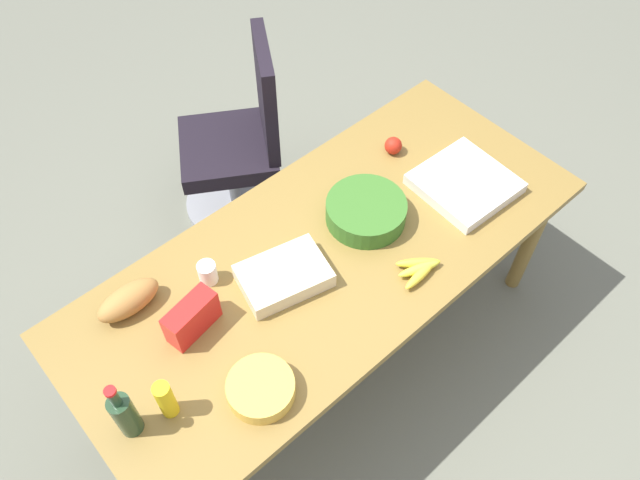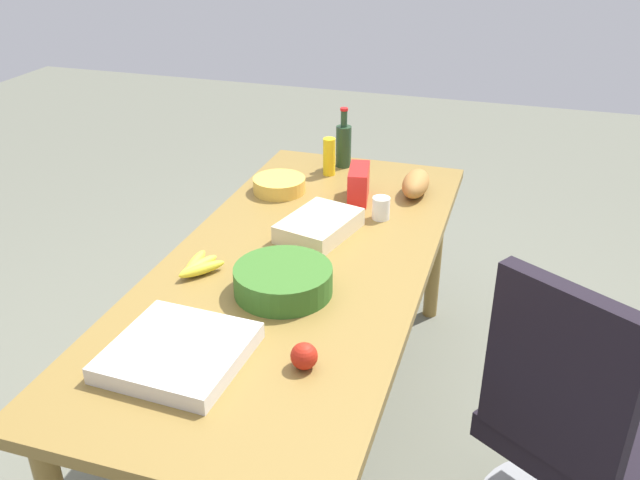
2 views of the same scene
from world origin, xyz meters
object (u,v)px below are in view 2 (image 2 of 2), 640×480
wine_bottle (344,144)px  chip_bowl (279,185)px  chip_bag_red (359,184)px  salad_bowl (283,280)px  sheet_cake (319,226)px  pizza_box (179,352)px  banana_bunch (198,266)px  bread_loaf (416,184)px  apple_red (304,356)px  office_chair (569,449)px  conference_table (298,279)px  mustard_bottle (329,157)px  paper_cup (381,208)px

wine_bottle → chip_bowl: size_ratio=1.25×
chip_bag_red → salad_bowl: size_ratio=0.62×
salad_bowl → sheet_cake: bearing=2.0°
chip_bowl → pizza_box: bearing=-172.9°
salad_bowl → banana_bunch: salad_bowl is taller
bread_loaf → apple_red: (-1.27, 0.07, -0.01)m
salad_bowl → apple_red: salad_bowl is taller
apple_red → banana_bunch: bearing=53.0°
wine_bottle → chip_bag_red: size_ratio=1.41×
sheet_cake → apple_red: bearing=-165.4°
office_chair → banana_bunch: bearing=86.5°
office_chair → chip_bowl: (0.82, 1.25, 0.40)m
chip_bowl → banana_bunch: chip_bowl is taller
conference_table → chip_bowl: chip_bowl is taller
bread_loaf → apple_red: 1.27m
office_chair → sheet_cake: office_chair is taller
conference_table → office_chair: (-0.27, -0.97, -0.29)m
wine_bottle → pizza_box: bearing=178.8°
banana_bunch → mustard_bottle: (1.00, -0.17, 0.06)m
sheet_cake → banana_bunch: sheet_cake is taller
salad_bowl → mustard_bottle: mustard_bottle is taller
pizza_box → paper_cup: size_ratio=4.00×
pizza_box → mustard_bottle: mustard_bottle is taller
office_chair → salad_bowl: office_chair is taller
chip_bag_red → sheet_cake: chip_bag_red is taller
sheet_cake → mustard_bottle: size_ratio=1.86×
pizza_box → sheet_cake: 0.87m
wine_bottle → salad_bowl: 1.16m
pizza_box → sheet_cake: sheet_cake is taller
office_chair → mustard_bottle: 1.60m
office_chair → paper_cup: size_ratio=11.52×
banana_bunch → sheet_cake: bearing=-37.3°
banana_bunch → pizza_box: bearing=-159.9°
pizza_box → sheet_cake: bearing=-6.6°
pizza_box → mustard_bottle: bearing=2.7°
conference_table → bread_loaf: 0.77m
bread_loaf → mustard_bottle: mustard_bottle is taller
paper_cup → banana_bunch: paper_cup is taller
chip_bag_red → apple_red: 1.16m
salad_bowl → banana_bunch: size_ratio=1.62×
wine_bottle → sheet_cake: size_ratio=0.88×
paper_cup → apple_red: (-0.99, -0.01, -0.01)m
conference_table → banana_bunch: size_ratio=10.63×
wine_bottle → chip_bowl: wine_bottle is taller
pizza_box → apple_red: size_ratio=4.74×
chip_bag_red → salad_bowl: bearing=176.9°
wine_bottle → chip_bag_red: wine_bottle is taller
chip_bag_red → mustard_bottle: bearing=40.6°
office_chair → sheet_cake: (0.48, 0.96, 0.40)m
conference_table → chip_bag_red: (0.57, -0.07, 0.15)m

